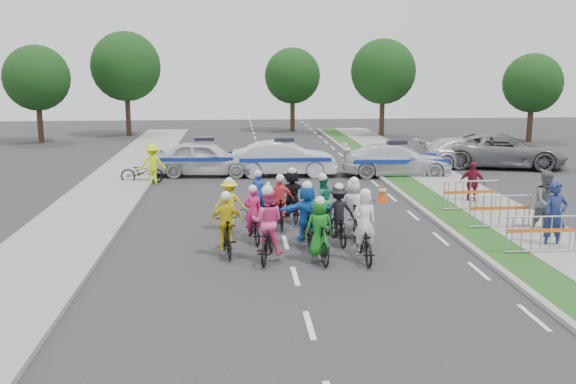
{
  "coord_description": "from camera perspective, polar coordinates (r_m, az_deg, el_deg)",
  "views": [
    {
      "loc": [
        -1.41,
        -14.83,
        5.07
      ],
      "look_at": [
        0.24,
        4.96,
        1.1
      ],
      "focal_mm": 40.0,
      "sensor_mm": 36.0,
      "label": 1
    }
  ],
  "objects": [
    {
      "name": "cone_1",
      "position": [
        29.77,
        11.59,
        1.94
      ],
      "size": [
        0.4,
        0.4,
        0.7
      ],
      "color": "#F24C0C",
      "rests_on": "ground"
    },
    {
      "name": "sidewalk_left",
      "position": [
        21.08,
        -18.61,
        -3.04
      ],
      "size": [
        3.0,
        60.0,
        0.13
      ],
      "primitive_type": "cube",
      "color": "gray",
      "rests_on": "ground"
    },
    {
      "name": "spectator_1",
      "position": [
        20.9,
        22.03,
        -0.87
      ],
      "size": [
        1.02,
        0.84,
        1.93
      ],
      "primitive_type": "imported",
      "rotation": [
        0.0,
        0.0,
        0.12
      ],
      "color": "#545559",
      "rests_on": "ground"
    },
    {
      "name": "civilian_suv",
      "position": [
        33.69,
        18.53,
        3.53
      ],
      "size": [
        6.63,
        4.29,
        1.7
      ],
      "primitive_type": "imported",
      "rotation": [
        0.0,
        0.0,
        1.31
      ],
      "color": "slate",
      "rests_on": "ground"
    },
    {
      "name": "barrier_1",
      "position": [
        20.83,
        18.3,
        -1.78
      ],
      "size": [
        2.0,
        0.52,
        1.12
      ],
      "primitive_type": null,
      "rotation": [
        0.0,
        0.0,
        0.01
      ],
      "color": "#A5A8AD",
      "rests_on": "ground"
    },
    {
      "name": "tree_1",
      "position": [
        46.03,
        8.46,
        10.53
      ],
      "size": [
        4.55,
        4.55,
        6.82
      ],
      "color": "#382619",
      "rests_on": "ground"
    },
    {
      "name": "barrier_0",
      "position": [
        18.42,
        21.58,
        -3.68
      ],
      "size": [
        2.01,
        0.53,
        1.12
      ],
      "primitive_type": null,
      "rotation": [
        0.0,
        0.0,
        -0.01
      ],
      "color": "#A5A8AD",
      "rests_on": "ground"
    },
    {
      "name": "rider_2",
      "position": [
        16.82,
        -1.84,
        -3.6
      ],
      "size": [
        1.07,
        2.09,
        2.03
      ],
      "rotation": [
        0.0,
        0.0,
        2.94
      ],
      "color": "black",
      "rests_on": "ground"
    },
    {
      "name": "rider_9",
      "position": [
        20.01,
        -0.72,
        -1.38
      ],
      "size": [
        0.89,
        1.68,
        1.75
      ],
      "rotation": [
        0.0,
        0.0,
        3.18
      ],
      "color": "black",
      "rests_on": "ground"
    },
    {
      "name": "rider_11",
      "position": [
        20.97,
        0.35,
        -0.56
      ],
      "size": [
        1.47,
        1.75,
        1.79
      ],
      "rotation": [
        0.0,
        0.0,
        3.28
      ],
      "color": "black",
      "rests_on": "ground"
    },
    {
      "name": "rider_12",
      "position": [
        21.26,
        -2.67,
        -0.96
      ],
      "size": [
        0.63,
        1.66,
        1.68
      ],
      "rotation": [
        0.0,
        0.0,
        3.18
      ],
      "color": "black",
      "rests_on": "ground"
    },
    {
      "name": "tree_0",
      "position": [
        44.65,
        -21.44,
        9.41
      ],
      "size": [
        4.2,
        4.2,
        6.3
      ],
      "color": "#382619",
      "rests_on": "ground"
    },
    {
      "name": "parked_bike",
      "position": [
        28.48,
        -12.84,
        1.75
      ],
      "size": [
        1.84,
        0.65,
        0.96
      ],
      "primitive_type": "imported",
      "rotation": [
        0.0,
        0.0,
        1.57
      ],
      "color": "black",
      "rests_on": "ground"
    },
    {
      "name": "rider_1",
      "position": [
        16.66,
        2.78,
        -3.94
      ],
      "size": [
        0.81,
        1.74,
        1.77
      ],
      "rotation": [
        0.0,
        0.0,
        3.31
      ],
      "color": "black",
      "rests_on": "ground"
    },
    {
      "name": "tree_2",
      "position": [
        45.23,
        20.93,
        9.02
      ],
      "size": [
        3.85,
        3.85,
        5.77
      ],
      "color": "#382619",
      "rests_on": "ground"
    },
    {
      "name": "rider_3",
      "position": [
        17.26,
        -5.48,
        -3.45
      ],
      "size": [
        0.94,
        1.75,
        1.79
      ],
      "rotation": [
        0.0,
        0.0,
        3.28
      ],
      "color": "black",
      "rests_on": "ground"
    },
    {
      "name": "rider_6",
      "position": [
        18.62,
        -3.14,
        -2.72
      ],
      "size": [
        0.84,
        1.73,
        1.69
      ],
      "rotation": [
        0.0,
        0.0,
        3.31
      ],
      "color": "black",
      "rests_on": "ground"
    },
    {
      "name": "cone_0",
      "position": [
        24.2,
        8.38,
        -0.08
      ],
      "size": [
        0.4,
        0.4,
        0.7
      ],
      "color": "#F24C0C",
      "rests_on": "ground"
    },
    {
      "name": "grass_strip",
      "position": [
        21.69,
        14.81,
        -2.45
      ],
      "size": [
        1.2,
        60.0,
        0.11
      ],
      "primitive_type": "cube",
      "color": "#224D18",
      "rests_on": "ground"
    },
    {
      "name": "ground",
      "position": [
        15.74,
        0.64,
        -7.49
      ],
      "size": [
        90.0,
        90.0,
        0.0
      ],
      "primitive_type": "plane",
      "color": "#28282B",
      "rests_on": "ground"
    },
    {
      "name": "rider_8",
      "position": [
        19.87,
        3.02,
        -1.5
      ],
      "size": [
        0.9,
        1.85,
        1.81
      ],
      "rotation": [
        0.0,
        0.0,
        3.31
      ],
      "color": "black",
      "rests_on": "ground"
    },
    {
      "name": "police_car_0",
      "position": [
        29.79,
        -7.4,
        3.0
      ],
      "size": [
        4.93,
        2.41,
        1.62
      ],
      "primitive_type": "imported",
      "rotation": [
        0.0,
        0.0,
        1.46
      ],
      "color": "silver",
      "rests_on": "ground"
    },
    {
      "name": "tree_3",
      "position": [
        47.44,
        -14.22,
        10.76
      ],
      "size": [
        4.9,
        4.9,
        7.35
      ],
      "color": "#382619",
      "rests_on": "ground"
    },
    {
      "name": "rider_4",
      "position": [
        18.44,
        4.47,
        -2.46
      ],
      "size": [
        1.03,
        1.79,
        1.78
      ],
      "rotation": [
        0.0,
        0.0,
        3.23
      ],
      "color": "black",
      "rests_on": "ground"
    },
    {
      "name": "sidewalk_right",
      "position": [
        22.35,
        19.17,
        -2.27
      ],
      "size": [
        2.4,
        60.0,
        0.13
      ],
      "primitive_type": "cube",
      "color": "gray",
      "rests_on": "ground"
    },
    {
      "name": "spectator_2",
      "position": [
        24.39,
        16.02,
        0.77
      ],
      "size": [
        1.0,
        0.6,
        1.59
      ],
      "primitive_type": "imported",
      "rotation": [
        0.0,
        0.0,
        -0.25
      ],
      "color": "maroon",
      "rests_on": "ground"
    },
    {
      "name": "spectator_0",
      "position": [
        19.2,
        22.64,
        -1.96
      ],
      "size": [
        0.71,
        0.48,
        1.91
      ],
      "primitive_type": "imported",
      "rotation": [
        0.0,
        0.0,
        0.03
      ],
      "color": "navy",
      "rests_on": "ground"
    },
    {
      "name": "rider_10",
      "position": [
        19.88,
        -5.2,
        -1.55
      ],
      "size": [
        0.94,
        1.66,
        1.68
      ],
      "rotation": [
        0.0,
        0.0,
        3.16
      ],
      "color": "black",
      "rests_on": "ground"
    },
    {
      "name": "rider_5",
      "position": [
        18.03,
        1.68,
        -2.4
      ],
      "size": [
        1.54,
        1.84,
        1.9
      ],
      "rotation": [
        0.0,
        0.0,
        3.21
      ],
      "color": "black",
      "rests_on": "ground"
    },
    {
      "name": "civilian_sedan",
      "position": [
        33.29,
        15.44,
        3.41
      ],
      "size": [
        5.22,
        2.64,
        1.45
      ],
      "primitive_type": "imported",
      "rotation": [
        0.0,
        0.0,
        1.69
      ],
      "color": "silver",
      "rests_on": "ground"
    },
    {
      "name": "rider_0",
      "position": [
        16.89,
        6.75,
        -3.97
      ],
      "size": [
        0.67,
        1.91,
        1.95
      ],
      "rotation": [
        0.0,
        0.0,
        3.14
      ],
      "color": "black",
      "rests_on": "ground"
    },
    {
      "name": "rider_7",
      "position": [
        19.12,
        5.8,
        -1.92
      ],
      "size": [
        0.78,
        1.75,
        1.83
      ],
      "rotation": [
        0.0,
        0.0,
        3.13
      ],
      "color": "black",
      "rests_on": "ground"
    },
    {
      "name": "police_car_2",
      "position": [
        29.91,
        9.61,
        2.81
      ],
      "size": [
        5.25,
        2.58,
        1.47
      ],
      "primitive_type": "imported",
      "rotation": [
        0.0,
        0.0,
        1.46
      ],
      "color": "silver",
      "rests_on": "ground"
    },
    {
      "name": "marshal_hiviz",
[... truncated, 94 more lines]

